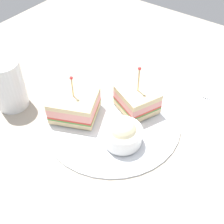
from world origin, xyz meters
The scene contains 9 objects.
ground_plane centered at (0.00, 0.00, -1.00)cm, with size 109.07×109.07×2.00cm, color #9E9384.
plate centered at (0.00, 0.00, 0.43)cm, with size 29.26×29.26×0.86cm, color white.
sandwich_half_front centered at (7.39, 3.37, 3.38)cm, with size 12.03×11.53×10.05cm.
sandwich_half_back centered at (-2.37, -5.96, 3.37)cm, with size 10.32×9.96×11.02cm.
coleslaw_bowl centered at (-5.33, 3.71, 3.02)cm, with size 7.54×7.54×5.43cm.
drink_glass centered at (21.29, 8.82, 5.13)cm, with size 6.90×6.90×11.48cm.
napkin centered at (-17.29, -13.02, 0.07)cm, with size 11.50×10.35×0.15cm, color beige.
fork centered at (-14.34, -16.08, 0.17)cm, with size 4.40×11.47×0.35cm.
knife centered at (-18.37, -16.84, 0.18)cm, with size 3.83×11.73×0.35cm.
Camera 1 is at (-26.13, 35.69, 46.53)cm, focal length 47.70 mm.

